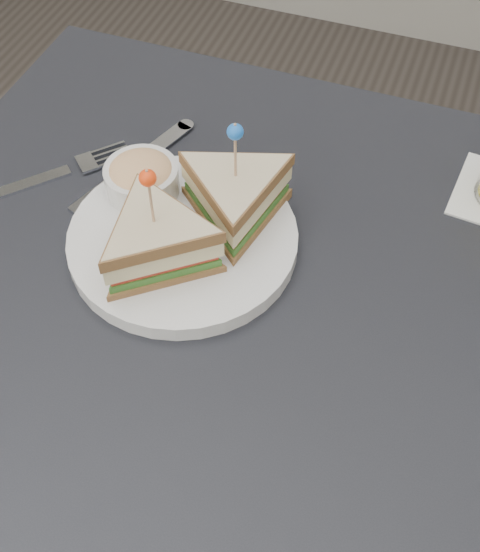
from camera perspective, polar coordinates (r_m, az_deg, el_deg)
name	(u,v)px	position (r m, az deg, el deg)	size (l,w,h in m)	color
ground_plane	(233,544)	(1.38, -0.57, -21.26)	(3.50, 3.50, 0.00)	#3F3833
table	(228,352)	(0.76, -0.97, -6.25)	(0.80, 0.80, 0.75)	black
plate_meal	(188,219)	(0.72, -4.30, 4.72)	(0.28, 0.28, 0.15)	white
cutlery_fork	(52,175)	(0.85, -15.22, 8.03)	(0.16, 0.18, 0.01)	silver
cutlery_knife	(129,168)	(0.84, -9.11, 8.75)	(0.08, 0.20, 0.01)	silver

